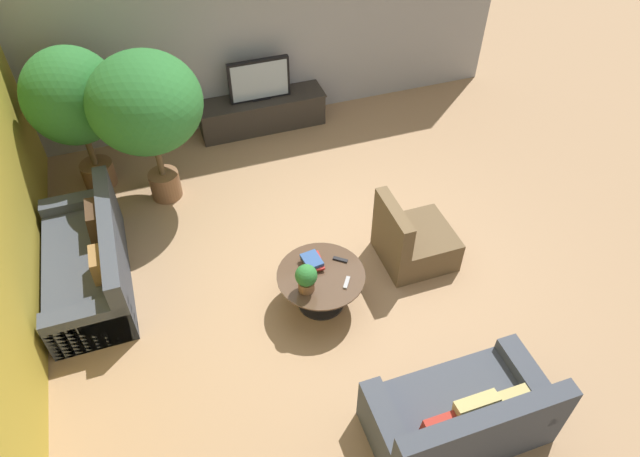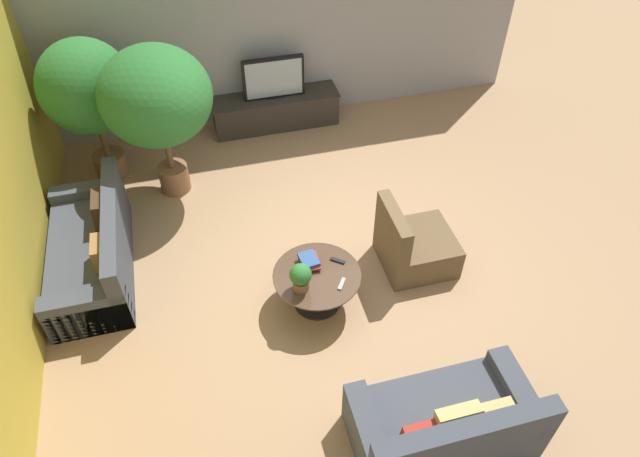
# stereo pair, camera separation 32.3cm
# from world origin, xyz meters

# --- Properties ---
(ground_plane) EXTENTS (24.00, 24.00, 0.00)m
(ground_plane) POSITION_xyz_m (0.00, 0.00, 0.00)
(ground_plane) COLOR #9E7A56
(back_wall_stone) EXTENTS (7.40, 0.12, 3.00)m
(back_wall_stone) POSITION_xyz_m (0.00, 3.26, 1.50)
(back_wall_stone) COLOR #939399
(back_wall_stone) RESTS_ON ground
(media_console) EXTENTS (1.88, 0.50, 0.49)m
(media_console) POSITION_xyz_m (-0.10, 2.94, 0.26)
(media_console) COLOR #2D2823
(media_console) RESTS_ON ground
(television) EXTENTS (0.88, 0.13, 0.61)m
(television) POSITION_xyz_m (-0.10, 2.94, 0.79)
(television) COLOR black
(television) RESTS_ON media_console
(coffee_table) EXTENTS (0.93, 0.93, 0.45)m
(coffee_table) POSITION_xyz_m (-0.36, -0.52, 0.32)
(coffee_table) COLOR black
(coffee_table) RESTS_ON ground
(couch_by_wall) EXTENTS (0.84, 1.94, 0.84)m
(couch_by_wall) POSITION_xyz_m (-2.67, 0.60, 0.28)
(couch_by_wall) COLOR #3D424C
(couch_by_wall) RESTS_ON ground
(couch_near_entry) EXTENTS (1.57, 0.84, 0.84)m
(couch_near_entry) POSITION_xyz_m (0.31, -2.33, 0.29)
(couch_near_entry) COLOR #3D424C
(couch_near_entry) RESTS_ON ground
(armchair_wicker) EXTENTS (0.80, 0.76, 0.86)m
(armchair_wicker) POSITION_xyz_m (0.84, -0.24, 0.27)
(armchair_wicker) COLOR brown
(armchair_wicker) RESTS_ON ground
(potted_palm_tall) EXTENTS (1.15, 1.15, 1.93)m
(potted_palm_tall) POSITION_xyz_m (-2.50, 2.36, 1.30)
(potted_palm_tall) COLOR brown
(potted_palm_tall) RESTS_ON ground
(potted_palm_corner) EXTENTS (1.33, 1.33, 1.99)m
(potted_palm_corner) POSITION_xyz_m (-1.69, 1.82, 1.37)
(potted_palm_corner) COLOR brown
(potted_palm_corner) RESTS_ON ground
(potted_plant_tabletop) EXTENTS (0.23, 0.23, 0.33)m
(potted_plant_tabletop) POSITION_xyz_m (-0.57, -0.66, 0.63)
(potted_plant_tabletop) COLOR brown
(potted_plant_tabletop) RESTS_ON coffee_table
(book_stack) EXTENTS (0.22, 0.28, 0.10)m
(book_stack) POSITION_xyz_m (-0.40, -0.35, 0.50)
(book_stack) COLOR gold
(book_stack) RESTS_ON coffee_table
(remote_black) EXTENTS (0.15, 0.13, 0.02)m
(remote_black) POSITION_xyz_m (-0.10, -0.40, 0.46)
(remote_black) COLOR black
(remote_black) RESTS_ON coffee_table
(remote_silver) EXTENTS (0.12, 0.16, 0.02)m
(remote_silver) POSITION_xyz_m (-0.15, -0.72, 0.46)
(remote_silver) COLOR gray
(remote_silver) RESTS_ON coffee_table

